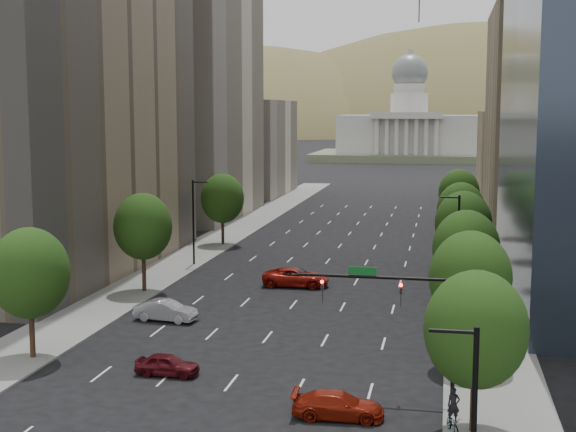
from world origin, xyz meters
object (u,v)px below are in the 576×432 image
Objects in this scene: car_maroon at (167,365)px; car_red_far at (296,277)px; traffic_signal at (410,307)px; cyclist at (453,418)px; car_silver at (166,311)px; car_red_near at (338,405)px; capitol at (409,134)px.

car_red_far reaches higher than car_maroon.
cyclist is (2.47, -5.59, -4.22)m from traffic_signal.
car_silver is 2.07× the size of cyclist.
car_silver reaches higher than car_red_near.
car_maroon is at bearing 171.94° from car_red_far.
car_red_near reaches higher than car_maroon.
car_red_near is at bearing -131.39° from car_silver.
cyclist reaches higher than car_red_near.
capitol is 219.28m from car_maroon.
car_silver is (-4.49, 12.32, 0.13)m from car_maroon.
capitol is 192.82m from car_red_far.
traffic_signal is 15.44m from car_maroon.
car_maroon is 13.12m from car_silver.
car_red_far is (-8.13, 31.34, 0.14)m from car_red_near.
car_maroon is at bearing 142.84° from cyclist.
car_silver is 0.80× the size of car_red_far.
car_maroon is 26.62m from car_red_far.
traffic_signal is at bearing -117.71° from car_silver.
traffic_signal reaches higher than car_silver.
car_red_far is at bearing 113.27° from traffic_signal.
traffic_signal is 0.15× the size of capitol.
capitol reaches higher than traffic_signal.
car_silver is at bearing 122.20° from cyclist.
car_silver is 16.04m from car_red_far.
capitol is at bearing 3.77° from car_silver.
cyclist is (5.98, -1.30, 0.24)m from car_red_near.
cyclist is (13.00, -225.30, -7.63)m from capitol.
cyclist is at bearing -86.70° from capitol.
car_red_near is at bearing -88.20° from capitol.
car_red_near is 12.28m from car_maroon.
capitol is 207.10m from car_silver.
car_red_near is (-3.50, -4.29, -4.46)m from traffic_signal.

